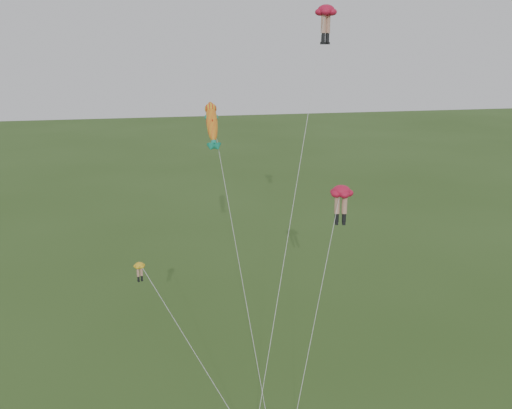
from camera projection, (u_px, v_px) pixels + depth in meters
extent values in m
plane|color=#2E4A1A|center=(259.00, 404.00, 35.40)|extent=(300.00, 300.00, 0.00)
ellipsoid|color=#BB1333|center=(326.00, 10.00, 37.39)|extent=(2.05, 2.05, 0.74)
cylinder|color=tan|center=(323.00, 24.00, 37.47)|extent=(0.33, 0.33, 1.13)
cylinder|color=black|center=(323.00, 37.00, 37.70)|extent=(0.26, 0.26, 0.57)
cube|color=black|center=(323.00, 43.00, 37.80)|extent=(0.33, 0.38, 0.16)
cylinder|color=tan|center=(328.00, 24.00, 37.78)|extent=(0.33, 0.33, 1.13)
cylinder|color=black|center=(327.00, 37.00, 38.01)|extent=(0.26, 0.26, 0.57)
cube|color=black|center=(327.00, 43.00, 38.11)|extent=(0.33, 0.38, 0.16)
cylinder|color=silver|center=(294.00, 202.00, 35.27)|extent=(6.77, 9.72, 23.90)
ellipsoid|color=#BB1333|center=(341.00, 191.00, 36.83)|extent=(1.88, 1.88, 0.78)
cylinder|color=tan|center=(337.00, 205.00, 37.09)|extent=(0.35, 0.35, 1.19)
cylinder|color=black|center=(337.00, 218.00, 37.32)|extent=(0.27, 0.27, 0.59)
cube|color=black|center=(336.00, 223.00, 37.43)|extent=(0.27, 0.38, 0.17)
cylinder|color=tan|center=(345.00, 205.00, 37.07)|extent=(0.35, 0.35, 1.19)
cylinder|color=black|center=(344.00, 218.00, 37.31)|extent=(0.27, 0.27, 0.59)
cube|color=black|center=(344.00, 223.00, 37.42)|extent=(0.27, 0.38, 0.17)
cylinder|color=silver|center=(320.00, 296.00, 35.31)|extent=(4.50, 5.70, 12.61)
ellipsoid|color=gold|center=(139.00, 265.00, 37.25)|extent=(1.03, 1.03, 0.39)
cylinder|color=tan|center=(138.00, 272.00, 37.31)|extent=(0.17, 0.17, 0.60)
cylinder|color=black|center=(138.00, 278.00, 37.43)|extent=(0.14, 0.14, 0.30)
cube|color=black|center=(139.00, 281.00, 37.48)|extent=(0.16, 0.20, 0.09)
cylinder|color=tan|center=(141.00, 271.00, 37.44)|extent=(0.17, 0.17, 0.60)
cylinder|color=black|center=(142.00, 278.00, 37.56)|extent=(0.14, 0.14, 0.30)
cube|color=black|center=(142.00, 280.00, 37.61)|extent=(0.16, 0.20, 0.09)
cylinder|color=silver|center=(187.00, 341.00, 34.97)|extent=(5.28, 8.08, 7.65)
ellipsoid|color=yellow|center=(212.00, 122.00, 40.10)|extent=(1.04, 2.95, 3.13)
sphere|color=yellow|center=(212.00, 122.00, 40.10)|extent=(0.96, 1.31, 1.27)
cone|color=#158B6F|center=(212.00, 122.00, 40.10)|extent=(0.76, 1.24, 1.19)
cone|color=#158B6F|center=(212.00, 122.00, 40.10)|extent=(0.76, 1.24, 1.19)
cone|color=#158B6F|center=(212.00, 122.00, 40.10)|extent=(0.43, 0.70, 0.66)
cone|color=#158B6F|center=(212.00, 122.00, 40.10)|extent=(0.43, 0.70, 0.66)
cone|color=red|center=(212.00, 122.00, 40.10)|extent=(0.47, 0.69, 0.66)
cylinder|color=silver|center=(237.00, 256.00, 37.16)|extent=(1.43, 11.18, 16.14)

